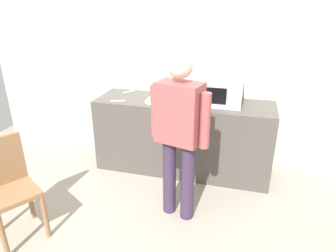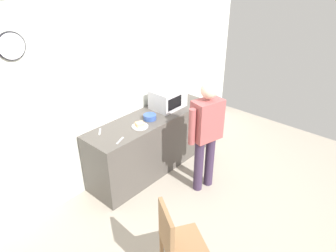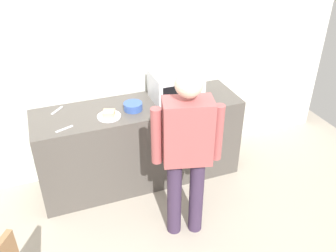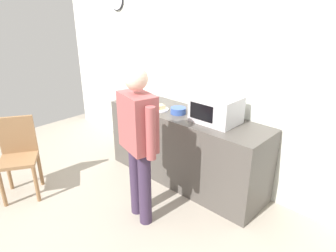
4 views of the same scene
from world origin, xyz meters
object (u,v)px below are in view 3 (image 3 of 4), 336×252
Objects in this scene: sandwich_plate at (109,115)px; person_standing at (187,147)px; salad_bowl at (133,106)px; spoon_utensil at (57,110)px; microwave at (176,86)px; fork_utensil at (64,129)px.

sandwich_plate is 0.14× the size of person_standing.
person_standing is (0.22, -0.84, 0.00)m from salad_bowl.
spoon_utensil is (-0.46, 0.30, -0.02)m from sandwich_plate.
microwave is 2.67× the size of salad_bowl.
person_standing is (0.48, -0.78, 0.02)m from sandwich_plate.
microwave reaches higher than salad_bowl.
microwave is 1.20m from fork_utensil.
sandwich_plate is 1.34× the size of spoon_utensil.
person_standing is at bearing -58.34° from sandwich_plate.
salad_bowl is (0.26, 0.06, 0.02)m from sandwich_plate.
microwave is 2.20× the size of sandwich_plate.
salad_bowl reaches higher than sandwich_plate.
fork_utensil is (-1.18, -0.22, -0.15)m from microwave.
salad_bowl is (-0.49, -0.08, -0.11)m from microwave.
sandwich_plate reaches higher than fork_utensil.
spoon_utensil is at bearing 161.25° from salad_bowl.
person_standing is at bearing -49.12° from spoon_utensil.
spoon_utensil is 1.43m from person_standing.
fork_utensil is (-0.69, -0.14, -0.03)m from salad_bowl.
fork_utensil is 0.38m from spoon_utensil.
microwave reaches higher than sandwich_plate.
fork_utensil and spoon_utensil have the same top height.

